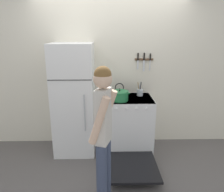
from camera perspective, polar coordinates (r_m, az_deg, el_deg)
The scene contains 9 objects.
ground_plane at distance 4.19m, azimuth -0.33°, elevation -11.45°, with size 14.00×14.00×0.00m, color #5B5654.
wall_back at distance 3.79m, azimuth -0.37°, elevation 6.04°, with size 10.00×0.06×2.55m.
refrigerator at distance 3.59m, azimuth -9.87°, elevation -0.99°, with size 0.65×0.65×1.80m.
stove_range at distance 3.68m, azimuth 4.47°, elevation -7.67°, with size 0.75×1.39×0.93m.
dutch_oven_pot at distance 3.40m, azimuth 1.98°, elevation 0.07°, with size 0.32×0.28×0.18m.
tea_kettle at distance 3.65m, azimuth 1.97°, elevation 0.97°, with size 0.24×0.19×0.22m.
utensil_jar at distance 3.69m, azimuth 7.29°, elevation 1.02°, with size 0.10×0.10×0.24m.
person at distance 2.38m, azimuth -2.28°, elevation -9.12°, with size 0.33×0.39×1.64m.
wall_knife_strip at distance 3.76m, azimuth 8.34°, elevation 9.47°, with size 0.31×0.03×0.31m.
Camera 1 is at (-0.06, -3.70, 1.97)m, focal length 35.00 mm.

